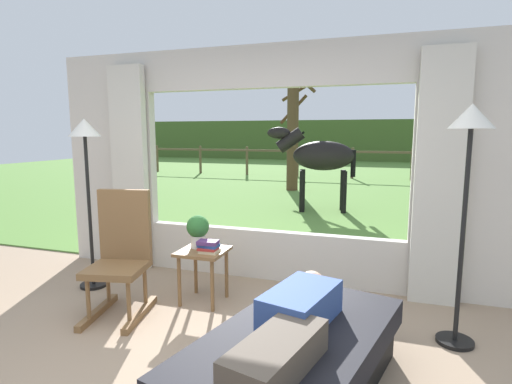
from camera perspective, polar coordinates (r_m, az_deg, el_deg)
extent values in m
cube|color=beige|center=(5.32, -19.57, 4.08)|extent=(1.15, 0.12, 2.55)
cube|color=beige|center=(4.28, 28.93, 2.59)|extent=(1.15, 0.12, 2.55)
cube|color=beige|center=(4.57, 1.83, -8.85)|extent=(2.90, 0.12, 0.55)
cube|color=beige|center=(4.42, 1.96, 17.43)|extent=(2.90, 0.12, 0.45)
cube|color=beige|center=(5.01, -17.48, 3.08)|extent=(0.44, 0.10, 2.40)
cube|color=beige|center=(4.10, 24.60, 1.61)|extent=(0.44, 0.10, 2.40)
cube|color=#568438|center=(15.23, 13.57, 2.02)|extent=(36.00, 21.68, 0.02)
cube|color=#45602A|center=(24.96, 15.61, 7.07)|extent=(36.00, 2.00, 2.40)
cube|color=black|center=(2.77, 5.54, -24.68)|extent=(1.18, 1.72, 0.24)
cube|color=black|center=(2.66, 5.61, -20.89)|extent=(1.28, 1.87, 0.18)
cube|color=#334C8C|center=(2.70, 6.38, -15.70)|extent=(0.47, 0.66, 0.22)
cube|color=#4C4238|center=(2.20, 2.97, -22.15)|extent=(0.44, 0.73, 0.18)
sphere|color=tan|center=(3.04, 7.91, -12.88)|extent=(0.20, 0.20, 0.20)
cube|color=brown|center=(3.81, -19.18, -10.30)|extent=(0.57, 0.57, 0.06)
cube|color=brown|center=(3.90, -18.10, -4.61)|extent=(0.48, 0.16, 0.68)
cube|color=brown|center=(4.04, -21.56, -15.55)|extent=(0.20, 0.68, 0.06)
cube|color=brown|center=(3.88, -16.10, -16.32)|extent=(0.20, 0.68, 0.06)
cylinder|color=brown|center=(3.81, -22.75, -13.78)|extent=(0.04, 0.04, 0.38)
cylinder|color=brown|center=(3.65, -17.64, -14.46)|extent=(0.04, 0.04, 0.38)
cylinder|color=brown|center=(4.10, -20.27, -12.02)|extent=(0.04, 0.04, 0.38)
cylinder|color=brown|center=(3.96, -15.49, -12.55)|extent=(0.04, 0.04, 0.38)
cube|color=brown|center=(3.92, -7.54, -8.36)|extent=(0.44, 0.44, 0.03)
cylinder|color=brown|center=(3.93, -10.85, -12.36)|extent=(0.04, 0.04, 0.49)
cylinder|color=brown|center=(3.79, -6.23, -13.09)|extent=(0.04, 0.04, 0.49)
cylinder|color=brown|center=(4.22, -8.56, -10.88)|extent=(0.04, 0.04, 0.49)
cylinder|color=brown|center=(4.08, -4.21, -11.47)|extent=(0.04, 0.04, 0.49)
cylinder|color=silver|center=(3.98, -8.22, -6.97)|extent=(0.14, 0.14, 0.12)
sphere|color=#2D6B2D|center=(3.95, -8.27, -4.87)|extent=(0.22, 0.22, 0.22)
cube|color=beige|center=(3.82, -6.62, -8.32)|extent=(0.18, 0.15, 0.03)
cube|color=#B22D28|center=(3.81, -6.79, -7.96)|extent=(0.18, 0.15, 0.02)
cube|color=#23478C|center=(3.81, -6.76, -7.56)|extent=(0.19, 0.13, 0.03)
cube|color=#59336B|center=(3.80, -6.84, -7.12)|extent=(0.20, 0.14, 0.04)
cylinder|color=black|center=(4.75, -22.02, -12.10)|extent=(0.28, 0.28, 0.03)
cylinder|color=black|center=(4.55, -22.56, -2.81)|extent=(0.04, 0.04, 1.59)
cone|color=white|center=(4.47, -23.20, 8.42)|extent=(0.32, 0.32, 0.18)
cylinder|color=black|center=(3.69, 26.37, -18.43)|extent=(0.28, 0.28, 0.03)
cylinder|color=black|center=(3.42, 27.25, -6.08)|extent=(0.04, 0.04, 1.66)
cone|color=white|center=(3.33, 28.32, 9.47)|extent=(0.32, 0.32, 0.18)
ellipsoid|color=black|center=(8.35, 9.56, 5.10)|extent=(1.32, 0.78, 0.60)
cylinder|color=black|center=(8.35, 4.91, 7.33)|extent=(0.64, 0.36, 0.53)
ellipsoid|color=black|center=(8.36, 3.26, 8.37)|extent=(0.51, 0.28, 0.24)
cube|color=black|center=(8.34, 5.46, 7.51)|extent=(0.44, 0.16, 0.32)
cylinder|color=black|center=(8.40, 13.64, 3.97)|extent=(0.12, 0.12, 0.55)
cylinder|color=black|center=(8.26, 6.56, 0.07)|extent=(0.11, 0.11, 0.85)
cylinder|color=black|center=(8.58, 6.61, 0.38)|extent=(0.11, 0.11, 0.85)
cylinder|color=black|center=(8.28, 12.38, -0.04)|extent=(0.11, 0.11, 0.85)
cylinder|color=black|center=(8.60, 12.22, 0.26)|extent=(0.11, 0.11, 0.85)
cylinder|color=#4C3823|center=(11.38, 5.22, 7.62)|extent=(0.32, 0.32, 2.94)
cylinder|color=#47331E|center=(11.77, 5.35, 11.59)|extent=(0.79, 0.24, 0.84)
cylinder|color=#47331E|center=(11.82, 6.22, 14.23)|extent=(1.11, 0.33, 0.62)
cylinder|color=#47331E|center=(11.09, 6.09, 15.86)|extent=(0.88, 0.62, 0.78)
cylinder|color=brown|center=(17.39, -13.85, 4.63)|extent=(0.10, 0.10, 1.10)
cylinder|color=brown|center=(16.41, -7.90, 4.58)|extent=(0.10, 0.10, 1.10)
cylinder|color=brown|center=(15.63, -1.29, 4.47)|extent=(0.10, 0.10, 1.10)
cylinder|color=brown|center=(15.08, 5.91, 4.29)|extent=(0.10, 0.10, 1.10)
cylinder|color=brown|center=(14.78, 13.52, 4.02)|extent=(0.10, 0.10, 1.10)
cylinder|color=brown|center=(14.75, 21.29, 3.68)|extent=(0.10, 0.10, 1.10)
cylinder|color=brown|center=(14.99, 28.95, 3.27)|extent=(0.10, 0.10, 1.10)
cube|color=brown|center=(14.76, 13.57, 5.57)|extent=(16.00, 0.06, 0.08)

